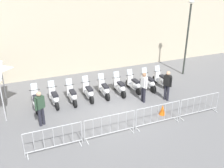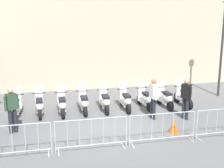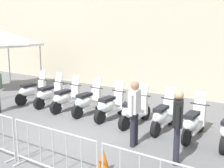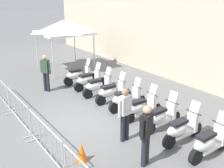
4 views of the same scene
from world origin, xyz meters
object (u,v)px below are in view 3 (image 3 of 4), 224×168
at_px(motorcycle_1, 49,95).
at_px(motorcycle_6, 163,116).
at_px(barrier_segment_2, 53,153).
at_px(canopy_tent, 0,38).
at_px(motorcycle_4, 110,106).
at_px(motorcycle_7, 193,123).
at_px(officer_near_row_end, 178,122).
at_px(traffic_cone, 103,161).
at_px(motorcycle_0, 32,92).
at_px(officer_mid_plaza, 134,110).
at_px(motorcycle_3, 88,102).
at_px(motorcycle_2, 66,99).
at_px(motorcycle_5, 134,111).

height_order(motorcycle_1, motorcycle_6, same).
height_order(barrier_segment_2, canopy_tent, canopy_tent).
relative_size(motorcycle_1, motorcycle_6, 1.00).
height_order(motorcycle_4, barrier_segment_2, motorcycle_4).
height_order(motorcycle_7, officer_near_row_end, officer_near_row_end).
xyz_separation_m(motorcycle_4, traffic_cone, (2.04, -3.01, -0.18)).
relative_size(motorcycle_0, canopy_tent, 0.59).
height_order(motorcycle_7, officer_mid_plaza, officer_mid_plaza).
xyz_separation_m(motorcycle_1, motorcycle_3, (1.91, 0.03, 0.00)).
distance_m(motorcycle_2, barrier_segment_2, 4.87).
height_order(motorcycle_3, canopy_tent, canopy_tent).
bearing_deg(officer_near_row_end, motorcycle_4, 151.90).
bearing_deg(officer_near_row_end, motorcycle_6, 125.05).
bearing_deg(motorcycle_3, motorcycle_1, -178.98).
height_order(motorcycle_5, canopy_tent, canopy_tent).
distance_m(officer_near_row_end, officer_mid_plaza, 1.35).
bearing_deg(motorcycle_7, motorcycle_6, 176.73).
distance_m(motorcycle_4, canopy_tent, 6.92).
xyz_separation_m(motorcycle_3, officer_mid_plaza, (2.76, -1.35, 0.53)).
relative_size(motorcycle_2, motorcycle_4, 1.00).
xyz_separation_m(motorcycle_7, canopy_tent, (-9.47, 0.45, 2.06)).
bearing_deg(officer_near_row_end, motorcycle_1, 165.08).
distance_m(motorcycle_7, traffic_cone, 3.12).
bearing_deg(motorcycle_5, motorcycle_0, -179.07).
xyz_separation_m(motorcycle_0, motorcycle_7, (6.72, 0.10, 0.00)).
relative_size(motorcycle_4, motorcycle_7, 1.00).
relative_size(motorcycle_3, motorcycle_6, 1.00).
bearing_deg(motorcycle_1, motorcycle_6, 1.31).
bearing_deg(traffic_cone, motorcycle_6, 92.22).
relative_size(officer_mid_plaza, canopy_tent, 0.59).
bearing_deg(officer_mid_plaza, motorcycle_1, 164.31).
relative_size(motorcycle_6, officer_mid_plaza, 1.00).
height_order(motorcycle_1, motorcycle_3, same).
xyz_separation_m(motorcycle_0, motorcycle_2, (1.92, -0.01, 0.00)).
xyz_separation_m(canopy_tent, traffic_cone, (8.63, -3.45, -2.24)).
bearing_deg(motorcycle_0, officer_mid_plaza, -12.69).
height_order(motorcycle_6, traffic_cone, motorcycle_6).
relative_size(motorcycle_4, officer_near_row_end, 0.99).
bearing_deg(canopy_tent, motorcycle_4, -3.79).
height_order(motorcycle_3, motorcycle_7, same).
bearing_deg(motorcycle_3, officer_near_row_end, -21.79).
bearing_deg(motorcycle_3, canopy_tent, 175.20).
distance_m(motorcycle_1, officer_mid_plaza, 4.89).
height_order(canopy_tent, traffic_cone, canopy_tent).
relative_size(motorcycle_0, officer_mid_plaza, 1.00).
distance_m(motorcycle_5, motorcycle_6, 0.97).
relative_size(motorcycle_7, officer_near_row_end, 1.00).
distance_m(motorcycle_6, traffic_cone, 3.06).
relative_size(motorcycle_0, officer_near_row_end, 1.00).
bearing_deg(motorcycle_1, motorcycle_0, -177.45).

